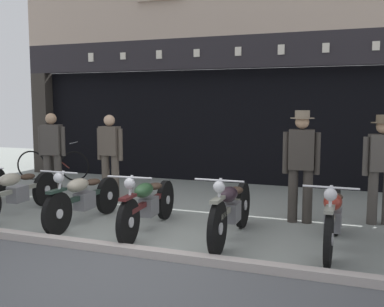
# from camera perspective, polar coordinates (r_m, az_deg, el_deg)

# --- Properties ---
(ground) EXTENTS (23.10, 22.00, 0.18)m
(ground) POSITION_cam_1_polar(r_m,az_deg,el_deg) (4.88, -13.70, -16.53)
(ground) COLOR gray
(shop_facade) EXTENTS (11.40, 4.42, 6.68)m
(shop_facade) POSITION_cam_1_polar(r_m,az_deg,el_deg) (11.94, 8.15, 6.05)
(shop_facade) COLOR black
(shop_facade) RESTS_ON ground
(motorcycle_left) EXTENTS (0.62, 2.04, 0.90)m
(motorcycle_left) POSITION_cam_1_polar(r_m,az_deg,el_deg) (7.93, -21.28, -4.42)
(motorcycle_left) COLOR black
(motorcycle_left) RESTS_ON ground
(motorcycle_center_left) EXTENTS (0.62, 1.93, 0.90)m
(motorcycle_center_left) POSITION_cam_1_polar(r_m,az_deg,el_deg) (7.12, -13.54, -5.38)
(motorcycle_center_left) COLOR black
(motorcycle_center_left) RESTS_ON ground
(motorcycle_center) EXTENTS (0.62, 2.03, 0.91)m
(motorcycle_center) POSITION_cam_1_polar(r_m,az_deg,el_deg) (6.55, -5.58, -6.22)
(motorcycle_center) COLOR black
(motorcycle_center) RESTS_ON ground
(motorcycle_center_right) EXTENTS (0.62, 2.00, 0.93)m
(motorcycle_center_right) POSITION_cam_1_polar(r_m,az_deg,el_deg) (6.13, 4.95, -6.94)
(motorcycle_center_right) COLOR black
(motorcycle_center_right) RESTS_ON ground
(motorcycle_right) EXTENTS (0.62, 1.99, 0.91)m
(motorcycle_right) POSITION_cam_1_polar(r_m,az_deg,el_deg) (6.00, 17.37, -7.60)
(motorcycle_right) COLOR black
(motorcycle_right) RESTS_ON ground
(salesman_left) EXTENTS (0.55, 0.29, 1.64)m
(salesman_left) POSITION_cam_1_polar(r_m,az_deg,el_deg) (9.37, -17.25, 0.42)
(salesman_left) COLOR #47423D
(salesman_left) RESTS_ON ground
(shopkeeper_center) EXTENTS (0.56, 0.25, 1.61)m
(shopkeeper_center) POSITION_cam_1_polar(r_m,az_deg,el_deg) (8.94, -10.31, 0.22)
(shopkeeper_center) COLOR brown
(shopkeeper_center) RESTS_ON ground
(salesman_right) EXTENTS (0.56, 0.36, 1.73)m
(salesman_right) POSITION_cam_1_polar(r_m,az_deg,el_deg) (7.10, 13.61, -0.88)
(salesman_right) COLOR #38332D
(salesman_right) RESTS_ON ground
(assistant_far_right) EXTENTS (0.55, 0.36, 1.67)m
(assistant_far_right) POSITION_cam_1_polar(r_m,az_deg,el_deg) (7.37, 22.83, -1.22)
(assistant_far_right) COLOR #47423D
(assistant_far_right) RESTS_ON ground
(advert_board_near) EXTENTS (0.78, 0.03, 1.04)m
(advert_board_near) POSITION_cam_1_polar(r_m,az_deg,el_deg) (11.34, -6.85, 6.08)
(advert_board_near) COLOR silver
(leaning_bicycle) EXTENTS (1.74, 0.63, 0.95)m
(leaning_bicycle) POSITION_cam_1_polar(r_m,az_deg,el_deg) (11.32, -17.20, -1.29)
(leaning_bicycle) COLOR black
(leaning_bicycle) RESTS_ON ground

